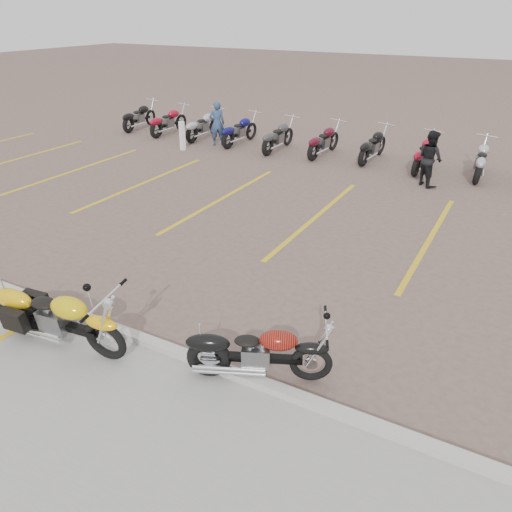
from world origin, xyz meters
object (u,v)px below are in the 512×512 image
Objects in this scene: yellow_cruiser at (58,318)px; bollard at (182,136)px; person_b at (430,158)px; person_a at (217,124)px; flame_cruiser at (256,354)px.

bollard reaches higher than yellow_cruiser.
person_b is at bearing 1.23° from bollard.
person_a is 1.57× the size of bollard.
person_b is (0.26, 9.62, 0.38)m from flame_cruiser.
person_a is at bearing 101.13° from flame_cruiser.
yellow_cruiser is 10.86m from person_b.
person_b is at bearing 64.39° from flame_cruiser.
yellow_cruiser reaches higher than flame_cruiser.
person_b reaches higher than bollard.
yellow_cruiser is at bearing 70.40° from person_a.
person_b is at bearing 131.11° from person_a.
person_b is (7.76, -1.01, -0.00)m from person_a.
yellow_cruiser is 1.25× the size of flame_cruiser.
yellow_cruiser is at bearing 170.36° from flame_cruiser.
flame_cruiser is (2.92, 0.75, -0.07)m from yellow_cruiser.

